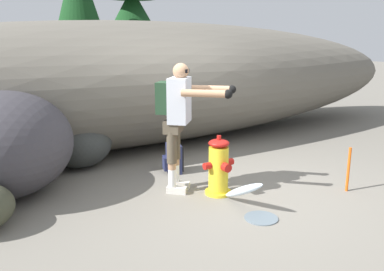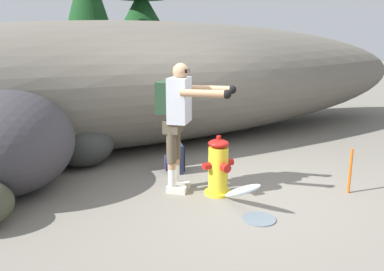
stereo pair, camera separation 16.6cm
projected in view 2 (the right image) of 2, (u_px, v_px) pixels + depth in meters
ground_plane at (231, 193)px, 5.33m from camera, size 56.00×56.00×0.04m
dirt_embankment at (143, 83)px, 7.64m from camera, size 13.55×3.20×2.29m
fire_hydrant at (218, 168)px, 5.16m from camera, size 0.44×0.39×0.79m
hydrant_water_jet at (245, 196)px, 4.70m from camera, size 0.38×0.90×0.46m
utility_worker at (179, 112)px, 5.11m from camera, size 0.98×0.94×1.69m
spare_backpack at (175, 158)px, 6.05m from camera, size 0.34×0.35×0.47m
boulder_large at (7, 143)px, 5.16m from camera, size 2.34×2.42×1.35m
boulder_mid at (82, 141)px, 6.32m from camera, size 1.41×1.42×0.81m
pine_tree_center at (142, 9)px, 14.22m from camera, size 2.65×2.65×5.24m
survey_stake at (350, 171)px, 5.21m from camera, size 0.04×0.04×0.60m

